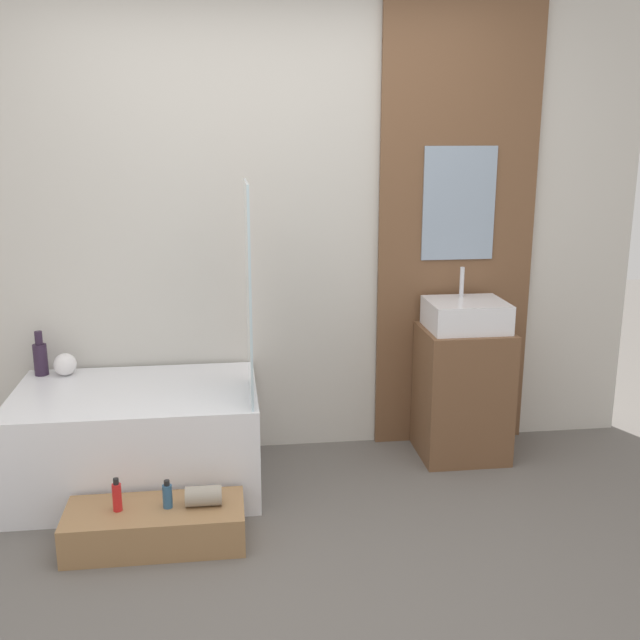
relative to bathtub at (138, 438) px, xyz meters
name	(u,v)px	position (x,y,z in m)	size (l,w,h in m)	color
ground_plane	(302,607)	(0.73, -1.13, -0.26)	(12.00, 12.00, 0.00)	#605B56
wall_tiled_back	(271,223)	(0.73, 0.45, 1.04)	(4.20, 0.06, 2.60)	beige
wall_wood_accent	(457,221)	(1.77, 0.40, 1.04)	(0.89, 0.04, 2.60)	brown
bathtub	(138,438)	(0.00, 0.00, 0.00)	(1.22, 0.80, 0.52)	white
glass_shower_screen	(249,292)	(0.58, -0.15, 0.78)	(0.01, 0.46, 1.04)	silver
wooden_step_bench	(156,526)	(0.13, -0.59, -0.18)	(0.79, 0.33, 0.18)	#997047
vanity_cabinet	(462,393)	(1.77, 0.17, 0.11)	(0.47, 0.43, 0.74)	brown
sink	(466,315)	(1.77, 0.17, 0.55)	(0.42, 0.36, 0.33)	white
vase_tall_dark	(40,357)	(-0.52, 0.31, 0.36)	(0.07, 0.07, 0.24)	#2D1E33
vase_round_light	(65,364)	(-0.39, 0.29, 0.32)	(0.12, 0.12, 0.12)	white
bottle_soap_primary	(117,496)	(-0.03, -0.59, -0.02)	(0.04, 0.04, 0.15)	red
bottle_soap_secondary	(167,495)	(0.19, -0.59, -0.03)	(0.04, 0.04, 0.13)	#2D567A
towel_roll	(204,496)	(0.34, -0.59, -0.04)	(0.09, 0.09, 0.16)	gray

